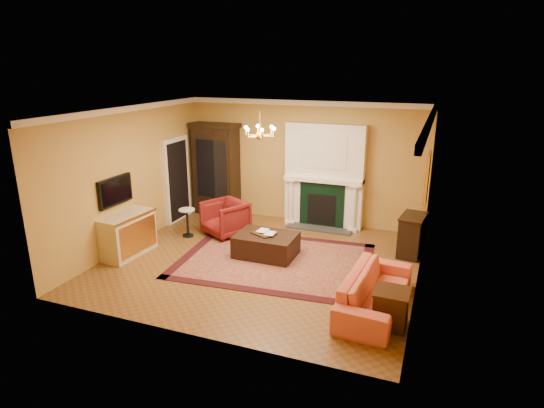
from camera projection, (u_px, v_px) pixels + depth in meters
The scene contains 26 objects.
floor at pixel (261, 262), 9.16m from camera, with size 6.00×5.50×0.02m, color brown.
ceiling at pixel (260, 110), 8.27m from camera, with size 6.00×5.50×0.02m, color white.
wall_back at pixel (303, 162), 11.18m from camera, with size 6.00×0.02×3.00m, color #B49740.
wall_front at pixel (184, 240), 6.26m from camera, with size 6.00×0.02×3.00m, color #B49740.
wall_left at pixel (131, 177), 9.75m from camera, with size 0.02×5.50×3.00m, color #B49740.
wall_right at pixel (424, 207), 7.69m from camera, with size 0.02×5.50×3.00m, color #B49740.
fireplace at pixel (324, 178), 10.90m from camera, with size 1.90×0.70×2.50m.
crown_molding at pixel (278, 110), 9.14m from camera, with size 6.00×5.50×0.12m.
doorway at pixel (177, 180), 11.38m from camera, with size 0.08×1.05×2.10m.
tv_panel at pixel (115, 191), 9.23m from camera, with size 0.09×0.95×0.58m.
gilt_mirror at pixel (427, 180), 8.91m from camera, with size 0.06×0.76×1.05m.
chandelier at pixel (260, 133), 8.39m from camera, with size 0.63×0.55×0.53m.
oriental_rug at pixel (275, 260), 9.21m from camera, with size 3.78×2.83×0.02m, color #4C1013.
china_cabinet at pixel (216, 171), 11.82m from camera, with size 1.14×0.52×2.29m, color black.
wingback_armchair at pixel (225, 217), 10.49m from camera, with size 0.87×0.81×0.89m, color maroon.
pedestal_table at pixel (187, 221), 10.42m from camera, with size 0.37×0.37×0.66m.
commode at pixel (127, 235), 9.40m from camera, with size 0.56×1.18×0.88m, color beige.
coral_sofa at pixel (376, 285), 7.30m from camera, with size 2.14×0.62×0.84m, color #DB5445.
end_table at pixel (391, 309), 6.86m from camera, with size 0.48×0.48×0.56m, color #341B0E.
console_table at pixel (412, 236), 9.38m from camera, with size 0.43×0.75×0.83m, color black.
leather_ottoman at pixel (266, 245), 9.39m from camera, with size 1.22×0.88×0.45m, color black.
ottoman_tray at pixel (264, 233), 9.35m from camera, with size 0.45×0.35×0.03m, color black.
book_a at pixel (258, 224), 9.42m from camera, with size 0.20×0.03×0.27m, color gray.
book_b at pixel (266, 227), 9.26m from camera, with size 0.20×0.02×0.27m, color gray.
topiary_left at pixel (302, 166), 10.97m from camera, with size 0.16×0.16×0.43m.
topiary_right at pixel (354, 171), 10.54m from camera, with size 0.14×0.14×0.39m.
Camera 1 is at (3.21, -7.77, 3.83)m, focal length 30.00 mm.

